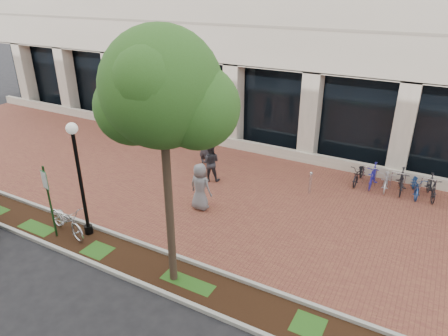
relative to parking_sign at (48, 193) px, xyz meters
The scene contains 14 objects.
ground 6.56m from the parking_sign, 59.56° to the left, with size 120.00×120.00×0.00m, color black.
brick_plaza 6.56m from the parking_sign, 59.56° to the left, with size 40.00×9.00×0.01m, color brown.
planting_strip 3.61m from the parking_sign, ahead, with size 40.00×1.50×0.01m, color black.
curb_plaza_side 3.71m from the parking_sign, 16.91° to the left, with size 40.00×0.12×0.12m, color #A0A198.
curb_street_side 3.62m from the parking_sign, ahead, with size 40.00×0.12×0.12m, color #A0A198.
parking_sign is the anchor object (origin of this frame).
lamppost 1.21m from the parking_sign, 39.35° to the left, with size 0.36×0.36×3.92m.
street_tree 5.98m from the parking_sign, ahead, with size 3.43×2.86×6.93m.
locked_bicycle 1.16m from the parking_sign, 55.08° to the left, with size 0.70×2.02×1.06m, color #BABABE.
pedestrian_left 7.51m from the parking_sign, 79.68° to the left, with size 0.60×0.39×1.64m, color #2C2C32.
pedestrian_mid 6.63m from the parking_sign, 69.19° to the left, with size 0.81×0.63×1.66m, color #28282D.
pedestrian_right 5.13m from the parking_sign, 50.30° to the left, with size 0.89×0.58×1.82m, color slate.
bollard 9.61m from the parking_sign, 47.51° to the left, with size 0.12×0.12×0.95m.
bike_rack_cluster 12.98m from the parking_sign, 43.85° to the left, with size 3.47×1.73×0.96m.
Camera 1 is at (7.08, -12.56, 7.62)m, focal length 32.00 mm.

